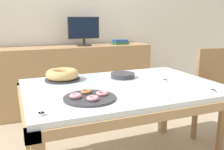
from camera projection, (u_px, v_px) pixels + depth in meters
name	position (u px, v px, depth m)	size (l,w,h in m)	color
wall_back	(68.00, 13.00, 3.47)	(8.00, 0.10, 2.60)	silver
dining_table	(123.00, 95.00, 1.94)	(1.52, 1.05, 0.72)	silver
chair	(221.00, 92.00, 2.43)	(0.46, 0.46, 0.94)	olive
sideboard	(75.00, 78.00, 3.39)	(2.07, 0.44, 0.87)	tan
computer_monitor	(84.00, 31.00, 3.30)	(0.42, 0.20, 0.38)	#262628
book_stack	(120.00, 42.00, 3.53)	(0.22, 0.18, 0.06)	#2D6638
cake_chocolate_round	(62.00, 75.00, 2.07)	(0.29, 0.29, 0.09)	#333338
pastry_platter	(89.00, 97.00, 1.59)	(0.34, 0.34, 0.04)	#333338
plate_stack	(123.00, 75.00, 2.17)	(0.21, 0.21, 0.04)	#333338
tealight_right_edge	(41.00, 114.00, 1.32)	(0.04, 0.04, 0.04)	silver
tealight_centre	(165.00, 80.00, 2.04)	(0.04, 0.04, 0.04)	silver
tealight_near_front	(213.00, 91.00, 1.74)	(0.04, 0.04, 0.04)	silver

